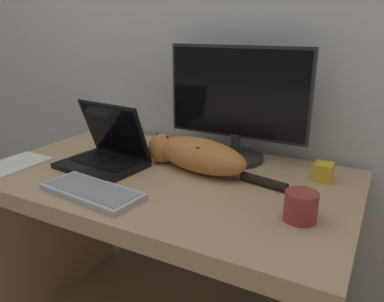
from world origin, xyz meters
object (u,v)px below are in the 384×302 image
(cat, at_px, (196,154))
(coffee_mug, at_px, (301,206))
(monitor, at_px, (237,104))
(laptop, at_px, (106,154))
(external_keyboard, at_px, (92,191))

(cat, xyz_separation_m, coffee_mug, (0.44, -0.21, -0.02))
(monitor, height_order, laptop, monitor)
(monitor, relative_size, external_keyboard, 1.57)
(monitor, bearing_deg, coffee_mug, -47.30)
(external_keyboard, xyz_separation_m, cat, (0.19, 0.36, 0.05))
(monitor, relative_size, coffee_mug, 6.13)
(laptop, xyz_separation_m, external_keyboard, (0.14, -0.23, -0.04))
(monitor, distance_m, coffee_mug, 0.55)
(laptop, bearing_deg, external_keyboard, -53.06)
(coffee_mug, bearing_deg, external_keyboard, -166.63)
(monitor, bearing_deg, external_keyboard, -117.86)
(monitor, distance_m, external_keyboard, 0.64)
(monitor, bearing_deg, laptop, -144.20)
(external_keyboard, height_order, coffee_mug, coffee_mug)
(coffee_mug, bearing_deg, monitor, 132.70)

